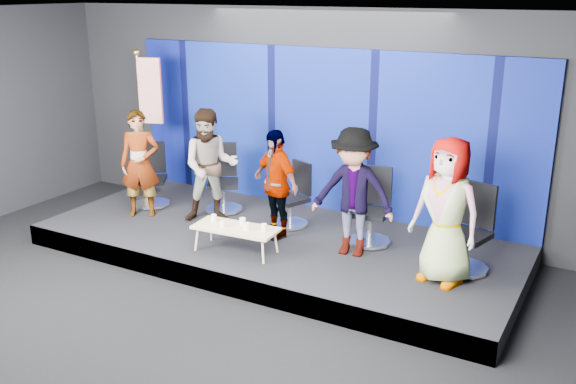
% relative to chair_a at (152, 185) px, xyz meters
% --- Properties ---
extents(ground, '(10.00, 10.00, 0.00)m').
position_rel_chair_a_xyz_m(ground, '(2.50, -2.70, -0.64)').
color(ground, black).
rests_on(ground, ground).
extents(room_walls, '(10.02, 8.02, 3.51)m').
position_rel_chair_a_xyz_m(room_walls, '(2.50, -2.70, 1.79)').
color(room_walls, black).
rests_on(room_walls, ground).
extents(riser, '(7.00, 3.00, 0.30)m').
position_rel_chair_a_xyz_m(riser, '(2.50, -0.20, -0.49)').
color(riser, black).
rests_on(riser, ground).
extents(backdrop, '(7.00, 0.08, 2.60)m').
position_rel_chair_a_xyz_m(backdrop, '(2.50, 1.25, 0.96)').
color(backdrop, '#070C56').
rests_on(backdrop, riser).
extents(chair_a, '(0.80, 0.80, 1.04)m').
position_rel_chair_a_xyz_m(chair_a, '(0.00, 0.00, 0.00)').
color(chair_a, silver).
rests_on(chair_a, riser).
extents(panelist_a, '(0.74, 0.66, 1.69)m').
position_rel_chair_a_xyz_m(panelist_a, '(0.20, -0.46, 0.50)').
color(panelist_a, black).
rests_on(panelist_a, riser).
extents(chair_b, '(0.85, 0.85, 1.09)m').
position_rel_chair_a_xyz_m(chair_b, '(1.19, 0.36, 0.01)').
color(chair_b, silver).
rests_on(chair_b, riser).
extents(panelist_b, '(1.08, 1.02, 1.76)m').
position_rel_chair_a_xyz_m(panelist_b, '(1.31, -0.13, 0.54)').
color(panelist_b, black).
rests_on(panelist_b, riser).
extents(chair_c, '(0.72, 0.72, 0.98)m').
position_rel_chair_a_xyz_m(chair_c, '(2.52, 0.29, -0.02)').
color(chair_c, silver).
rests_on(chair_c, riser).
extents(panelist_c, '(1.01, 0.71, 1.59)m').
position_rel_chair_a_xyz_m(panelist_c, '(2.50, -0.21, 0.45)').
color(panelist_c, black).
rests_on(panelist_c, riser).
extents(chair_d, '(0.67, 0.67, 1.08)m').
position_rel_chair_a_xyz_m(chair_d, '(3.82, 0.21, 0.01)').
color(chair_d, silver).
rests_on(chair_d, riser).
extents(panelist_d, '(1.19, 0.76, 1.76)m').
position_rel_chair_a_xyz_m(panelist_d, '(3.74, -0.28, 0.54)').
color(panelist_d, black).
rests_on(panelist_d, riser).
extents(chair_e, '(0.78, 0.78, 1.13)m').
position_rel_chair_a_xyz_m(chair_e, '(5.25, -0.05, 0.03)').
color(chair_e, silver).
rests_on(chair_e, riser).
extents(panelist_e, '(1.01, 0.79, 1.83)m').
position_rel_chair_a_xyz_m(panelist_e, '(5.07, -0.53, 0.57)').
color(panelist_e, black).
rests_on(panelist_e, riser).
extents(coffee_table, '(1.21, 0.58, 0.36)m').
position_rel_chair_a_xyz_m(coffee_table, '(2.33, -1.00, -0.01)').
color(coffee_table, tan).
rests_on(coffee_table, riser).
extents(mug_a, '(0.08, 0.08, 0.09)m').
position_rel_chair_a_xyz_m(mug_a, '(1.93, -0.95, 0.07)').
color(mug_a, silver).
rests_on(mug_a, coffee_table).
extents(mug_b, '(0.07, 0.07, 0.09)m').
position_rel_chair_a_xyz_m(mug_b, '(2.16, -1.07, 0.06)').
color(mug_b, silver).
rests_on(mug_b, coffee_table).
extents(mug_c, '(0.09, 0.09, 0.10)m').
position_rel_chair_a_xyz_m(mug_c, '(2.37, -0.89, 0.07)').
color(mug_c, silver).
rests_on(mug_c, coffee_table).
extents(mug_d, '(0.08, 0.08, 0.10)m').
position_rel_chair_a_xyz_m(mug_d, '(2.52, -1.02, 0.07)').
color(mug_d, silver).
rests_on(mug_d, coffee_table).
extents(mug_e, '(0.08, 0.08, 0.10)m').
position_rel_chair_a_xyz_m(mug_e, '(2.74, -0.93, 0.07)').
color(mug_e, silver).
rests_on(mug_e, coffee_table).
extents(flag_stand, '(0.57, 0.33, 2.51)m').
position_rel_chair_a_xyz_m(flag_stand, '(-0.39, 0.44, 0.99)').
color(flag_stand, black).
rests_on(flag_stand, riser).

